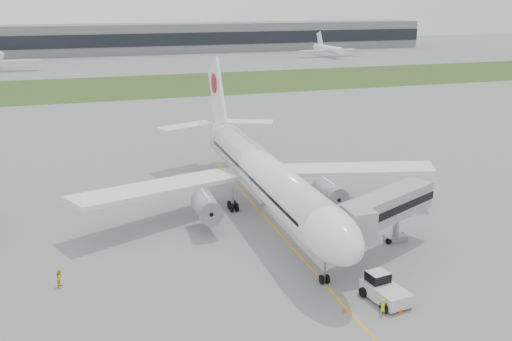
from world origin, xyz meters
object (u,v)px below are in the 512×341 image
object	(u,v)px
airliner	(261,171)
pushback_tug	(384,289)
jet_bridge	(383,209)
ground_crew_near	(383,307)

from	to	relation	value
airliner	pushback_tug	world-z (taller)	airliner
jet_bridge	airliner	bearing A→B (deg)	93.67
airliner	pushback_tug	distance (m)	25.05
airliner	jet_bridge	distance (m)	17.60
pushback_tug	jet_bridge	world-z (taller)	jet_bridge
airliner	jet_bridge	bearing A→B (deg)	-60.43
airliner	ground_crew_near	xyz separation A→B (m)	(2.48, -26.73, -4.87)
airliner	ground_crew_near	bearing A→B (deg)	-84.69
airliner	jet_bridge	xyz separation A→B (m)	(8.68, -15.30, -0.60)
airliner	ground_crew_near	world-z (taller)	airliner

